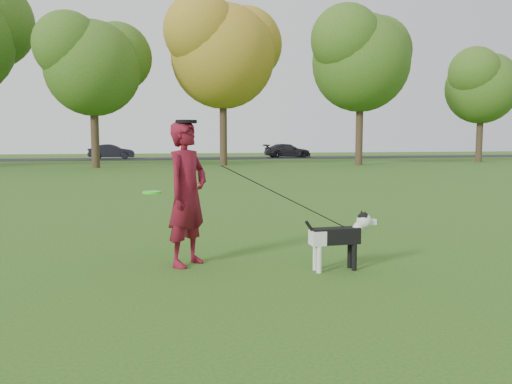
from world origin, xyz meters
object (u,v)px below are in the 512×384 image
object	(u,v)px
man	(187,194)
car_right	(287,151)
car_mid	(112,152)
dog	(341,234)

from	to	relation	value
man	car_right	world-z (taller)	man
man	car_right	size ratio (longest dim) A/B	0.41
car_mid	car_right	world-z (taller)	car_right
man	dog	world-z (taller)	man
man	car_mid	world-z (taller)	man
dog	man	bearing A→B (deg)	158.26
man	car_right	bearing A→B (deg)	24.05
car_mid	car_right	bearing A→B (deg)	-87.29
man	car_mid	size ratio (longest dim) A/B	0.47
car_mid	car_right	distance (m)	16.32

